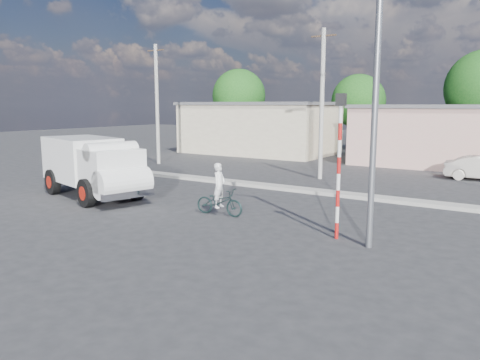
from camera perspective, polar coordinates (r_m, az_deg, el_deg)
The scene contains 10 objects.
ground_plane at distance 14.85m, azimuth -2.17°, elevation -6.60°, with size 120.00×120.00×0.00m, color #2A2A2C.
median at distance 21.66m, azimuth 10.25°, elevation -1.49°, with size 40.00×0.80×0.16m, color #99968E.
truck at distance 21.26m, azimuth -17.38°, elevation 1.71°, with size 6.60×3.77×2.57m.
bicycle at distance 17.20m, azimuth -2.53°, elevation -2.68°, with size 0.67×1.91×1.00m, color #172929.
cyclist at distance 17.14m, azimuth -2.53°, elevation -1.64°, with size 0.60×0.39×1.64m, color white.
traffic_pole at distance 14.15m, azimuth 12.01°, elevation 3.13°, with size 0.28×0.18×4.36m.
streetlight at distance 13.50m, azimuth 15.66°, elevation 12.79°, with size 2.34×0.22×9.00m.
building_row at distance 34.42m, azimuth 21.38°, elevation 5.39°, with size 37.80×7.30×4.44m.
tree_row at distance 41.60m, azimuth 18.99°, elevation 9.78°, with size 34.13×7.32×8.10m.
utility_poles at distance 24.14m, azimuth 21.56°, elevation 8.63°, with size 35.40×0.24×8.00m.
Camera 1 is at (8.34, -11.60, 4.04)m, focal length 35.00 mm.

